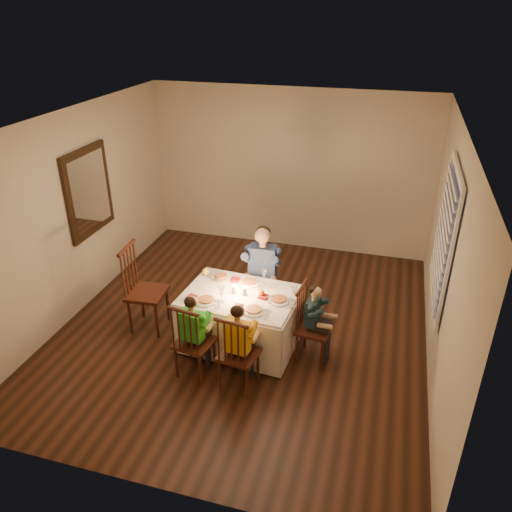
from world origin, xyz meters
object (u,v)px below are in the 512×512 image
(chair_adult, at_px, (262,314))
(chair_end, at_px, (312,358))
(dining_table, at_px, (240,309))
(child_yellow, at_px, (239,385))
(child_teal, at_px, (312,358))
(chair_extra, at_px, (151,326))
(chair_near_left, at_px, (197,373))
(adult, at_px, (262,314))
(chair_near_right, at_px, (239,385))
(child_green, at_px, (197,373))
(serving_bowl, at_px, (221,278))

(chair_adult, height_order, chair_end, same)
(dining_table, bearing_deg, child_yellow, -69.41)
(child_teal, bearing_deg, chair_extra, 95.45)
(chair_end, relative_size, chair_extra, 0.84)
(chair_adult, xyz_separation_m, chair_near_left, (-0.40, -1.35, 0.00))
(dining_table, relative_size, chair_near_left, 1.48)
(chair_adult, xyz_separation_m, adult, (0.00, 0.00, 0.00))
(chair_near_left, distance_m, adult, 1.41)
(chair_near_right, distance_m, chair_end, 0.96)
(child_green, distance_m, serving_bowl, 1.17)
(chair_near_right, xyz_separation_m, child_green, (-0.53, 0.06, 0.00))
(chair_end, height_order, child_teal, child_teal)
(chair_adult, distance_m, chair_end, 1.09)
(dining_table, bearing_deg, child_green, -110.98)
(chair_near_right, distance_m, child_yellow, 0.00)
(dining_table, distance_m, child_yellow, 0.90)
(chair_near_left, xyz_separation_m, chair_extra, (-0.90, 0.68, 0.00))
(chair_end, relative_size, adult, 0.75)
(dining_table, distance_m, child_green, 0.89)
(chair_adult, xyz_separation_m, child_green, (-0.40, -1.35, 0.00))
(dining_table, bearing_deg, chair_near_left, -110.98)
(child_green, bearing_deg, child_teal, -143.77)
(chair_end, bearing_deg, chair_near_left, 124.10)
(chair_end, relative_size, child_yellow, 0.91)
(dining_table, relative_size, child_yellow, 1.35)
(chair_near_left, height_order, chair_end, same)
(adult, xyz_separation_m, child_green, (-0.40, -1.35, 0.00))
(chair_end, height_order, serving_bowl, serving_bowl)
(chair_end, xyz_separation_m, child_yellow, (-0.68, -0.68, 0.00))
(chair_near_left, relative_size, serving_bowl, 4.92)
(chair_near_left, xyz_separation_m, adult, (0.40, 1.35, 0.00))
(chair_end, height_order, child_green, child_green)
(chair_extra, distance_m, child_green, 1.13)
(chair_near_left, xyz_separation_m, child_green, (0.00, 0.00, 0.00))
(chair_near_right, height_order, adult, adult)
(chair_extra, xyz_separation_m, child_yellow, (1.43, -0.74, 0.00))
(chair_adult, bearing_deg, child_teal, -44.34)
(chair_extra, height_order, child_yellow, chair_extra)
(chair_near_right, height_order, chair_extra, chair_extra)
(chair_extra, height_order, adult, adult)
(chair_near_left, relative_size, chair_end, 1.00)
(chair_extra, bearing_deg, child_teal, -95.66)
(adult, bearing_deg, dining_table, -99.33)
(dining_table, xyz_separation_m, chair_adult, (0.08, 0.68, -0.50))
(chair_adult, bearing_deg, chair_end, -44.34)
(serving_bowl, bearing_deg, adult, 46.58)
(adult, bearing_deg, serving_bowl, -135.73)
(chair_near_left, distance_m, chair_near_right, 0.53)
(dining_table, distance_m, serving_bowl, 0.47)
(chair_adult, height_order, serving_bowl, serving_bowl)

